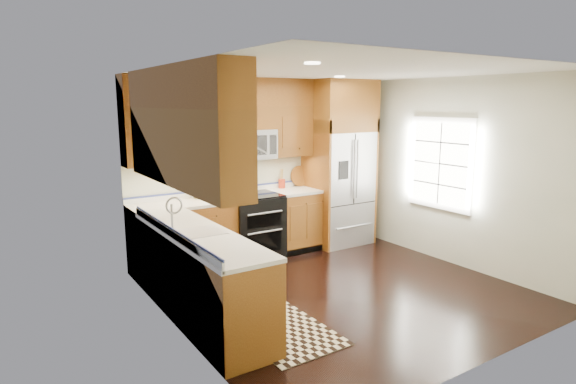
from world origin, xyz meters
TOP-DOWN VIEW (x-y plane):
  - ground at (0.00, 0.00)m, footprint 4.00×4.00m
  - wall_back at (0.00, 2.00)m, footprint 4.00×0.02m
  - wall_left at (-2.00, 0.00)m, footprint 0.02×4.00m
  - wall_right at (2.00, 0.00)m, footprint 0.02×4.00m
  - window at (1.98, 0.20)m, footprint 0.04×1.10m
  - base_cabinets at (-1.23, 0.90)m, footprint 2.85×3.00m
  - countertop at (-1.09, 1.01)m, footprint 2.86×3.01m
  - upper_cabinets at (-1.15, 1.09)m, footprint 2.85×3.00m
  - range at (-0.25, 1.67)m, footprint 0.76×0.67m
  - microwave at (-0.25, 1.80)m, footprint 0.76×0.40m
  - refrigerator at (1.30, 1.63)m, footprint 0.98×0.75m
  - sink_faucet at (-1.73, 0.23)m, footprint 0.54×0.44m
  - rug at (-1.13, -0.46)m, footprint 0.83×1.37m
  - knife_block at (-1.02, 1.87)m, footprint 0.12×0.15m
  - utensil_crock at (0.41, 1.93)m, footprint 0.12×0.12m
  - cutting_board at (0.75, 1.94)m, footprint 0.35×0.35m

SIDE VIEW (x-z plane):
  - ground at x=0.00m, z-range 0.00..0.00m
  - rug at x=-1.13m, z-range 0.00..0.01m
  - base_cabinets at x=-1.23m, z-range 0.00..0.90m
  - range at x=-0.25m, z-range 0.00..0.94m
  - countertop at x=-1.09m, z-range 0.90..0.94m
  - cutting_board at x=0.75m, z-range 0.94..0.96m
  - sink_faucet at x=-1.73m, z-range 0.81..1.18m
  - utensil_crock at x=0.41m, z-range 0.89..1.19m
  - knife_block at x=-1.02m, z-range 0.92..1.18m
  - wall_back at x=0.00m, z-range 0.00..2.60m
  - wall_left at x=-2.00m, z-range 0.00..2.60m
  - wall_right at x=2.00m, z-range 0.00..2.60m
  - refrigerator at x=1.30m, z-range 0.00..2.60m
  - window at x=1.98m, z-range 0.75..2.05m
  - microwave at x=-0.25m, z-range 1.45..1.87m
  - upper_cabinets at x=-1.15m, z-range 1.45..2.60m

